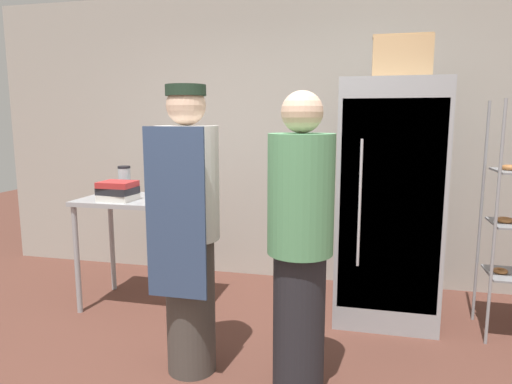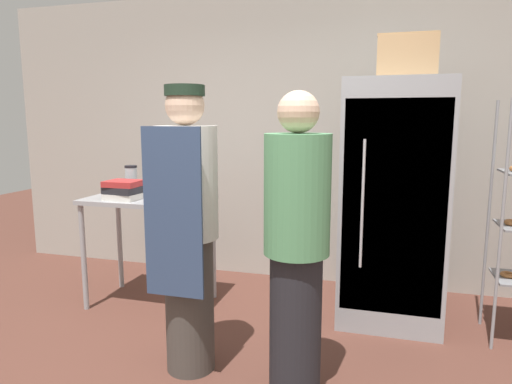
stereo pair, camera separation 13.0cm
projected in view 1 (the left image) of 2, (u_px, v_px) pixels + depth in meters
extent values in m
cube|color=#ADA89E|center=(297.00, 139.00, 4.43)|extent=(6.40, 0.12, 2.78)
cube|color=#9EA0A5|center=(388.00, 202.00, 3.56)|extent=(0.77, 0.70, 1.87)
cube|color=gray|center=(390.00, 208.00, 3.23)|extent=(0.71, 0.02, 1.53)
cylinder|color=silver|center=(360.00, 204.00, 3.25)|extent=(0.02, 0.02, 0.92)
cylinder|color=#93969B|center=(495.00, 226.00, 3.11)|extent=(0.02, 0.02, 1.71)
cylinder|color=#93969B|center=(481.00, 214.00, 3.49)|extent=(0.02, 0.02, 1.71)
torus|color=#AD6B38|center=(500.00, 271.00, 3.33)|extent=(0.10, 0.10, 0.03)
torus|color=#AD6B38|center=(505.00, 220.00, 3.27)|extent=(0.11, 0.11, 0.04)
torus|color=#AD6B38|center=(509.00, 168.00, 3.21)|extent=(0.10, 0.10, 0.04)
cube|color=#9EA0A5|center=(143.00, 200.00, 3.78)|extent=(1.02, 0.61, 0.04)
cylinder|color=#9EA0A5|center=(77.00, 260.00, 3.70)|extent=(0.04, 0.04, 0.89)
cylinder|color=#9EA0A5|center=(185.00, 269.00, 3.49)|extent=(0.04, 0.04, 0.89)
cylinder|color=#9EA0A5|center=(112.00, 243.00, 4.21)|extent=(0.04, 0.04, 0.89)
cylinder|color=#9EA0A5|center=(208.00, 249.00, 4.00)|extent=(0.04, 0.04, 0.89)
cube|color=silver|center=(171.00, 197.00, 3.67)|extent=(0.25, 0.23, 0.05)
cube|color=silver|center=(176.00, 178.00, 3.76)|extent=(0.25, 0.01, 0.23)
torus|color=#669EC6|center=(160.00, 194.00, 3.62)|extent=(0.09, 0.09, 0.03)
torus|color=#669EC6|center=(168.00, 194.00, 3.61)|extent=(0.09, 0.09, 0.03)
torus|color=#669EC6|center=(175.00, 194.00, 3.60)|extent=(0.09, 0.09, 0.03)
torus|color=#669EC6|center=(163.00, 193.00, 3.68)|extent=(0.09, 0.09, 0.03)
torus|color=#669EC6|center=(171.00, 193.00, 3.66)|extent=(0.09, 0.09, 0.03)
torus|color=#669EC6|center=(178.00, 193.00, 3.65)|extent=(0.09, 0.09, 0.03)
torus|color=#669EC6|center=(166.00, 191.00, 3.73)|extent=(0.09, 0.09, 0.03)
cylinder|color=black|center=(125.00, 190.00, 3.95)|extent=(0.13, 0.13, 0.08)
cylinder|color=#B2BCC1|center=(124.00, 177.00, 3.93)|extent=(0.10, 0.10, 0.15)
cylinder|color=black|center=(124.00, 167.00, 3.92)|extent=(0.11, 0.11, 0.02)
cube|color=silver|center=(118.00, 197.00, 3.67)|extent=(0.28, 0.24, 0.05)
cube|color=#232328|center=(118.00, 191.00, 3.66)|extent=(0.29, 0.25, 0.06)
cube|color=#B72D2D|center=(118.00, 184.00, 3.66)|extent=(0.27, 0.23, 0.05)
cube|color=tan|center=(401.00, 59.00, 3.37)|extent=(0.42, 0.27, 0.30)
cube|color=#A58057|center=(403.00, 36.00, 3.34)|extent=(0.43, 0.14, 0.02)
cylinder|color=#47423D|center=(191.00, 305.00, 2.85)|extent=(0.30, 0.30, 0.86)
cylinder|color=silver|center=(188.00, 183.00, 2.73)|extent=(0.38, 0.38, 0.68)
sphere|color=beige|center=(186.00, 106.00, 2.65)|extent=(0.23, 0.23, 0.23)
cube|color=#33476B|center=(175.00, 214.00, 2.56)|extent=(0.36, 0.02, 0.98)
cylinder|color=#1E3323|center=(186.00, 90.00, 2.64)|extent=(0.24, 0.24, 0.06)
cylinder|color=#232328|center=(299.00, 323.00, 2.61)|extent=(0.30, 0.30, 0.84)
cylinder|color=#569966|center=(301.00, 194.00, 2.50)|extent=(0.37, 0.37, 0.66)
sphere|color=beige|center=(302.00, 112.00, 2.43)|extent=(0.23, 0.23, 0.23)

